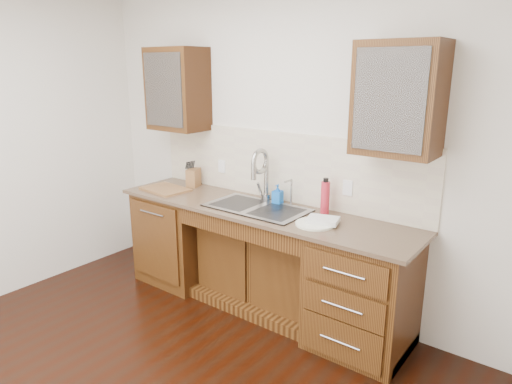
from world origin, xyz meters
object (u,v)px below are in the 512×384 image
Objects in this scene: plate at (315,224)px; soap_bottle at (278,194)px; water_bottle at (325,198)px; cutting_board at (165,189)px; knife_block at (194,178)px.

soap_bottle is at bearing 152.49° from plate.
water_bottle is 0.31m from plate.
water_bottle is 1.56m from cutting_board.
soap_bottle is at bearing -19.89° from knife_block.
knife_block is at bearing -179.27° from water_bottle.
knife_block is at bearing 174.83° from soap_bottle.
water_bottle reaches higher than plate.
water_bottle is at bearing -19.84° from knife_block.
cutting_board reaches higher than plate.
cutting_board is at bearing -169.62° from water_bottle.
water_bottle reaches higher than soap_bottle.
soap_bottle is at bearing -179.15° from water_bottle.
knife_block reaches higher than plate.
soap_bottle reaches higher than cutting_board.
soap_bottle is 0.98m from knife_block.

